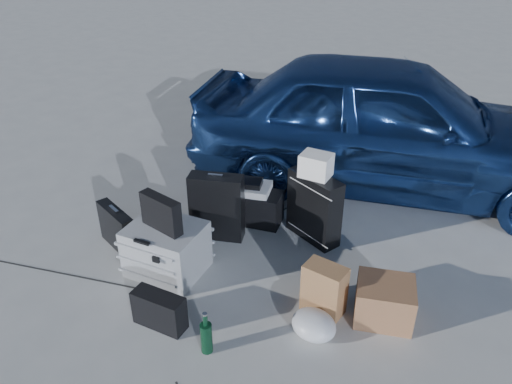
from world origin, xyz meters
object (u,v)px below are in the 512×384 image
(car, at_px, (389,123))
(duffel_bag, at_px, (248,206))
(suitcase_left, at_px, (217,207))
(pelican_case, at_px, (167,249))
(briefcase, at_px, (117,229))
(green_bottle, at_px, (206,333))
(suitcase_right, at_px, (314,207))
(cardboard_box, at_px, (384,301))

(car, bearing_deg, duffel_bag, 132.86)
(car, xyz_separation_m, suitcase_left, (-0.89, -1.87, -0.39))
(pelican_case, bearing_deg, car, 60.71)
(briefcase, relative_size, green_bottle, 1.51)
(briefcase, bearing_deg, pelican_case, 15.56)
(suitcase_right, bearing_deg, duffel_bag, -152.82)
(suitcase_left, bearing_deg, green_bottle, -78.93)
(suitcase_right, bearing_deg, briefcase, -122.09)
(pelican_case, bearing_deg, green_bottle, -41.02)
(duffel_bag, bearing_deg, car, 46.40)
(pelican_case, distance_m, green_bottle, 0.99)
(pelican_case, height_order, suitcase_right, suitcase_right)
(duffel_bag, height_order, green_bottle, green_bottle)
(car, distance_m, cardboard_box, 2.26)
(suitcase_left, relative_size, green_bottle, 1.91)
(briefcase, height_order, cardboard_box, briefcase)
(duffel_bag, bearing_deg, pelican_case, -111.95)
(pelican_case, height_order, briefcase, pelican_case)
(briefcase, bearing_deg, duffel_bag, 70.52)
(cardboard_box, bearing_deg, duffel_bag, 160.86)
(cardboard_box, xyz_separation_m, green_bottle, (-0.89, -0.99, 0.01))
(pelican_case, distance_m, cardboard_box, 1.79)
(suitcase_right, relative_size, green_bottle, 1.94)
(car, xyz_separation_m, duffel_bag, (-0.80, -1.48, -0.55))
(pelican_case, bearing_deg, cardboard_box, 6.15)
(car, xyz_separation_m, briefcase, (-1.53, -2.50, -0.52))
(car, height_order, suitcase_left, car)
(duffel_bag, relative_size, cardboard_box, 1.55)
(green_bottle, bearing_deg, pelican_case, 148.03)
(pelican_case, height_order, duffel_bag, pelican_case)
(pelican_case, xyz_separation_m, cardboard_box, (1.73, 0.47, -0.06))
(suitcase_left, bearing_deg, pelican_case, -116.80)
(cardboard_box, bearing_deg, pelican_case, -164.81)
(pelican_case, relative_size, suitcase_left, 0.94)
(green_bottle, bearing_deg, car, 88.32)
(car, height_order, suitcase_right, car)
(briefcase, relative_size, suitcase_left, 0.79)
(suitcase_left, distance_m, duffel_bag, 0.42)
(briefcase, xyz_separation_m, duffel_bag, (0.73, 1.03, -0.03))
(suitcase_left, bearing_deg, cardboard_box, -29.14)
(suitcase_left, bearing_deg, car, 41.23)
(green_bottle, bearing_deg, briefcase, 159.97)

